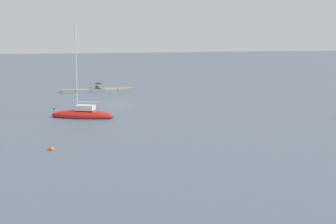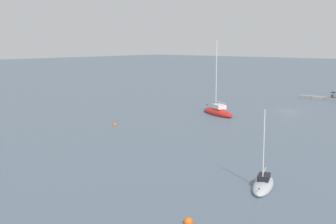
# 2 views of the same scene
# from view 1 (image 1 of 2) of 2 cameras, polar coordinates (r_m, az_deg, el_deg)

# --- Properties ---
(ground_plane) EXTENTS (500.00, 500.00, 0.00)m
(ground_plane) POSITION_cam_1_polar(r_m,az_deg,el_deg) (79.34, -5.78, 0.84)
(ground_plane) COLOR slate
(seawall_pier) EXTENTS (13.79, 1.60, 0.57)m
(seawall_pier) POSITION_cam_1_polar(r_m,az_deg,el_deg) (99.02, -8.32, 2.53)
(seawall_pier) COLOR gray
(seawall_pier) RESTS_ON ground_plane
(person_seated_grey_left) EXTENTS (0.46, 0.65, 0.73)m
(person_seated_grey_left) POSITION_cam_1_polar(r_m,az_deg,el_deg) (99.01, -7.98, 2.85)
(person_seated_grey_left) COLOR #1E2333
(person_seated_grey_left) RESTS_ON seawall_pier
(person_seated_blue_right) EXTENTS (0.46, 0.65, 0.73)m
(person_seated_blue_right) POSITION_cam_1_polar(r_m,az_deg,el_deg) (98.85, -8.29, 2.83)
(person_seated_blue_right) COLOR #1E2333
(person_seated_blue_right) RESTS_ON seawall_pier
(umbrella_open_black) EXTENTS (1.43, 1.43, 1.30)m
(umbrella_open_black) POSITION_cam_1_polar(r_m,az_deg,el_deg) (98.88, -8.15, 3.35)
(umbrella_open_black) COLOR black
(umbrella_open_black) RESTS_ON seawall_pier
(sailboat_red_mid) EXTENTS (8.88, 6.34, 12.73)m
(sailboat_red_mid) POSITION_cam_1_polar(r_m,az_deg,el_deg) (67.20, -9.91, -0.31)
(sailboat_red_mid) COLOR red
(sailboat_red_mid) RESTS_ON ground_plane
(mooring_buoy_near) EXTENTS (0.53, 0.53, 0.53)m
(mooring_buoy_near) POSITION_cam_1_polar(r_m,az_deg,el_deg) (48.90, -13.40, -4.22)
(mooring_buoy_near) COLOR #EA5914
(mooring_buoy_near) RESTS_ON ground_plane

